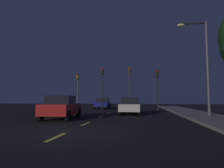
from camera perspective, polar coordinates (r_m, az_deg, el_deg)
ground_plane at (r=15.15m, az=-2.96°, el=-9.43°), size 80.00×80.00×0.00m
sidewalk_curb_right at (r=15.55m, az=25.63°, el=-8.60°), size 3.00×40.00×0.15m
lane_stripe_nearest at (r=7.34m, az=-15.88°, el=-14.62°), size 0.16×1.60×0.01m
lane_stripe_second at (r=10.89m, az=-7.54°, el=-11.35°), size 0.16×1.60×0.01m
lane_stripe_third at (r=14.56m, az=-3.42°, el=-9.61°), size 0.16×1.60×0.01m
lane_stripe_fourth at (r=18.29m, az=-0.99°, el=-8.56°), size 0.16×1.60×0.01m
traffic_signal_far_left at (r=25.01m, az=-9.99°, el=0.05°), size 0.32×0.38×4.60m
traffic_signal_center_left at (r=24.25m, az=-2.83°, el=1.10°), size 0.32×0.38×5.24m
traffic_signal_center_right at (r=23.83m, az=5.21°, el=1.11°), size 0.32×0.38×5.18m
traffic_signal_far_right at (r=23.86m, az=13.08°, el=0.56°), size 0.32×0.38×4.76m
car_stopped_ahead at (r=17.31m, az=5.44°, el=-6.30°), size 1.87×3.99×1.49m
car_adjacent_lane at (r=13.60m, az=-14.53°, el=-6.55°), size 2.14×3.93×1.55m
car_oncoming_far at (r=27.25m, az=-2.76°, el=-5.65°), size 1.97×3.90×1.43m
street_lamp_right at (r=15.92m, az=24.79°, el=6.74°), size 2.16×0.36×7.08m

